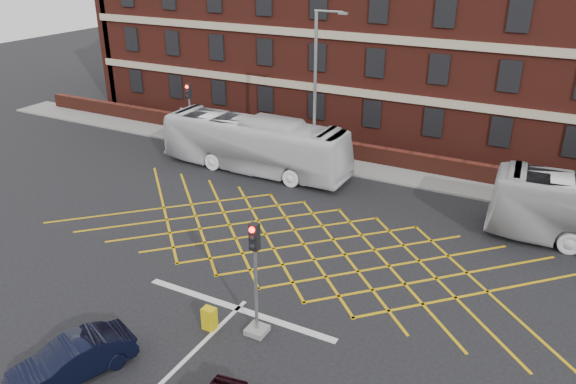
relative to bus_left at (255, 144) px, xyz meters
The scene contains 13 objects.
ground 11.00m from the bus_left, 52.96° to the right, with size 120.00×120.00×0.00m, color black.
victorian_building 16.19m from the bus_left, 62.93° to the left, with size 51.00×12.17×20.40m.
boundary_wall 7.92m from the bus_left, 33.34° to the left, with size 56.00×0.50×1.10m, color #511F15.
far_pavement 7.51m from the bus_left, 26.81° to the left, with size 60.00×3.00×0.12m, color slate.
box_junction_hatching 9.50m from the bus_left, 45.57° to the right, with size 11.50×0.12×0.02m, color #CC990C.
stop_line 13.93m from the bus_left, 61.72° to the right, with size 8.00×0.30×0.02m, color silver.
bus_left is the anchor object (origin of this frame).
car_navy 18.01m from the bus_left, 77.37° to the right, with size 1.34×3.85×1.27m, color black.
traffic_light_near 15.25m from the bus_left, 58.78° to the right, with size 0.70×0.70×4.27m.
traffic_light_far 5.81m from the bus_left, 166.47° to the left, with size 0.70×0.70×4.27m.
street_lamp 3.88m from the bus_left, 18.09° to the left, with size 2.25×1.00×9.23m.
direction_signs 7.57m from the bus_left, 158.25° to the left, with size 1.10×0.16×2.20m.
utility_cabinet 15.06m from the bus_left, 65.12° to the right, with size 0.47×0.35×0.85m, color gold.
Camera 1 is at (9.73, -17.84, 12.50)m, focal length 35.00 mm.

